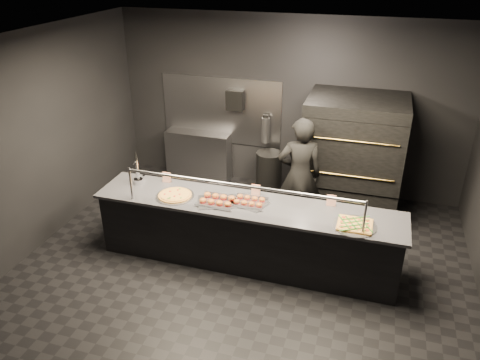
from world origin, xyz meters
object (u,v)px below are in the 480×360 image
(pizza_oven, at_px, (353,156))
(trash_bin, at_px, (269,173))
(slider_tray_a, at_px, (217,200))
(prep_shelf, at_px, (199,155))
(service_counter, at_px, (246,233))
(worker, at_px, (299,175))
(beer_tap, at_px, (138,175))
(square_pizza, at_px, (355,225))
(fire_extinguisher, at_px, (266,130))
(slider_tray_b, at_px, (249,201))
(round_pizza, at_px, (175,195))
(towel_dispenser, at_px, (235,100))

(pizza_oven, xyz_separation_m, trash_bin, (-1.40, 0.21, -0.59))
(slider_tray_a, bearing_deg, prep_shelf, 117.05)
(trash_bin, bearing_deg, slider_tray_a, -94.61)
(service_counter, relative_size, worker, 2.29)
(beer_tap, relative_size, slider_tray_a, 0.83)
(beer_tap, height_order, worker, worker)
(square_pizza, xyz_separation_m, trash_bin, (-1.60, 2.26, -0.56))
(fire_extinguisher, height_order, beer_tap, beer_tap)
(prep_shelf, bearing_deg, beer_tap, -90.71)
(prep_shelf, bearing_deg, slider_tray_a, -62.95)
(fire_extinguisher, xyz_separation_m, square_pizza, (1.75, -2.55, -0.12))
(worker, bearing_deg, service_counter, 48.58)
(fire_extinguisher, xyz_separation_m, worker, (0.85, -1.30, -0.17))
(fire_extinguisher, xyz_separation_m, slider_tray_b, (0.38, -2.38, -0.11))
(prep_shelf, distance_m, round_pizza, 2.53)
(service_counter, height_order, slider_tray_b, service_counter)
(towel_dispenser, distance_m, round_pizza, 2.55)
(worker, bearing_deg, trash_bin, -72.45)
(prep_shelf, distance_m, slider_tray_a, 2.74)
(towel_dispenser, bearing_deg, service_counter, -69.37)
(slider_tray_b, bearing_deg, service_counter, -144.15)
(beer_tap, bearing_deg, worker, 24.90)
(square_pizza, relative_size, worker, 0.29)
(slider_tray_b, xyz_separation_m, trash_bin, (-0.23, 2.09, -0.57))
(prep_shelf, height_order, square_pizza, square_pizza)
(prep_shelf, height_order, fire_extinguisher, fire_extinguisher)
(pizza_oven, distance_m, square_pizza, 2.06)
(trash_bin, bearing_deg, slider_tray_b, -83.62)
(service_counter, height_order, pizza_oven, pizza_oven)
(fire_extinguisher, relative_size, slider_tray_a, 0.85)
(service_counter, bearing_deg, prep_shelf, 124.59)
(slider_tray_a, relative_size, slider_tray_b, 1.16)
(pizza_oven, relative_size, slider_tray_a, 3.20)
(pizza_oven, bearing_deg, towel_dispenser, 166.86)
(slider_tray_a, xyz_separation_m, worker, (0.87, 1.18, -0.06))
(round_pizza, xyz_separation_m, slider_tray_b, (1.01, 0.11, 0.01))
(pizza_oven, bearing_deg, worker, -131.26)
(pizza_oven, relative_size, worker, 1.07)
(prep_shelf, height_order, towel_dispenser, towel_dispenser)
(slider_tray_b, bearing_deg, slider_tray_a, -166.30)
(service_counter, relative_size, square_pizza, 7.86)
(slider_tray_b, distance_m, worker, 1.17)
(prep_shelf, relative_size, beer_tap, 2.42)
(slider_tray_b, bearing_deg, beer_tap, 176.91)
(worker, bearing_deg, prep_shelf, -47.24)
(towel_dispenser, relative_size, worker, 0.20)
(fire_extinguisher, height_order, round_pizza, fire_extinguisher)
(trash_bin, xyz_separation_m, worker, (0.70, -1.01, 0.52))
(service_counter, xyz_separation_m, worker, (0.50, 1.10, 0.43))
(service_counter, height_order, worker, worker)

